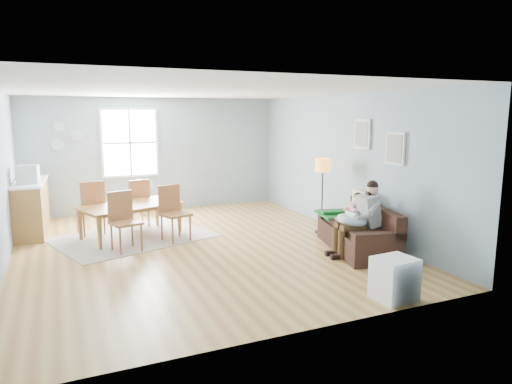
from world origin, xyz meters
name	(u,v)px	position (x,y,z in m)	size (l,w,h in m)	color
room	(196,107)	(0.00, 0.00, 2.42)	(8.40, 9.40, 3.90)	#9D6A37
window	(130,143)	(-0.60, 3.46, 1.65)	(1.32, 0.08, 1.62)	silver
pictures	(378,141)	(2.97, -1.05, 1.85)	(0.05, 1.34, 0.74)	silver
wall_plates	(64,136)	(-2.00, 3.47, 1.83)	(0.67, 0.02, 0.66)	#A5BCC6
sofa	(360,234)	(2.50, -1.27, 0.28)	(1.28, 2.07, 0.78)	black
green_throw	(343,214)	(2.59, -0.63, 0.50)	(0.88, 0.74, 0.04)	#145928
beige_pillow	(361,203)	(2.82, -0.83, 0.72)	(0.13, 0.48, 0.48)	beige
father	(360,216)	(2.32, -1.50, 0.66)	(0.90, 0.45, 1.25)	gray
nursing_pillow	(352,220)	(2.18, -1.47, 0.60)	(0.49, 0.49, 0.13)	silver
infant	(351,215)	(2.18, -1.44, 0.67)	(0.14, 0.33, 0.12)	silver
toddler	(353,210)	(2.48, -1.07, 0.66)	(0.51, 0.28, 0.77)	white
floor_lamp	(323,171)	(2.51, -0.01, 1.22)	(0.30, 0.30, 1.47)	black
storage_cube	(394,279)	(1.60, -3.20, 0.27)	(0.52, 0.47, 0.54)	white
rug	(133,237)	(-0.96, 1.14, 0.01)	(2.72, 2.07, 0.01)	gray
dining_table	(132,221)	(-0.96, 1.14, 0.32)	(1.80, 1.00, 0.63)	brown
chair_sw	(123,217)	(-1.21, 0.35, 0.59)	(0.56, 0.56, 1.02)	brown
chair_se	(173,209)	(-0.29, 0.66, 0.59)	(0.58, 0.58, 1.02)	brown
chair_nw	(91,204)	(-1.64, 1.62, 0.61)	(0.58, 0.58, 1.06)	brown
chair_ne	(138,200)	(-0.71, 1.93, 0.57)	(0.53, 0.53, 1.00)	brown
counter	(32,207)	(-2.70, 2.28, 0.52)	(0.64, 1.87, 1.03)	brown
monitor	(28,174)	(-2.70, 1.93, 1.20)	(0.40, 0.38, 0.34)	#BCBDC1
baby_swing	(144,199)	(-0.40, 3.07, 0.36)	(1.03, 1.04, 0.81)	#BCBDC1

